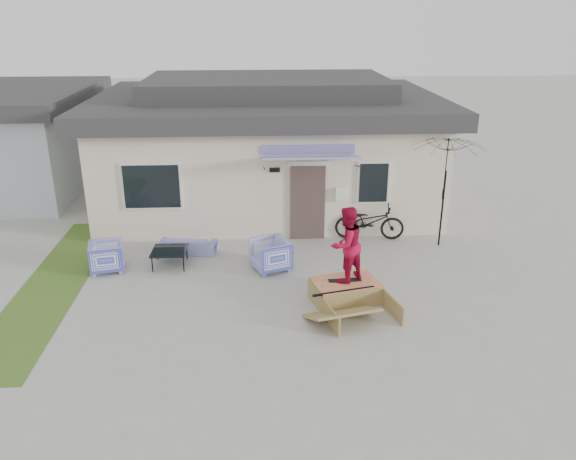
{
  "coord_description": "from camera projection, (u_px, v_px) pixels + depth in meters",
  "views": [
    {
      "loc": [
        -0.42,
        -10.36,
        6.04
      ],
      "look_at": [
        0.3,
        1.8,
        1.3
      ],
      "focal_mm": 35.54,
      "sensor_mm": 36.0,
      "label": 1
    }
  ],
  "objects": [
    {
      "name": "grass_strip",
      "position": [
        55.0,
        283.0,
        13.42
      ],
      "size": [
        1.4,
        8.0,
        0.01
      ],
      "primitive_type": "cube",
      "color": "#3D6021",
      "rests_on": "ground"
    },
    {
      "name": "bicycle",
      "position": [
        370.0,
        218.0,
        15.82
      ],
      "size": [
        1.99,
        0.9,
        1.23
      ],
      "primitive_type": "imported",
      "rotation": [
        0.0,
        0.0,
        1.45
      ],
      "color": "black",
      "rests_on": "ground"
    },
    {
      "name": "patio_umbrella",
      "position": [
        445.0,
        184.0,
        14.97
      ],
      "size": [
        1.96,
        1.82,
        2.2
      ],
      "color": "black",
      "rests_on": "ground"
    },
    {
      "name": "loveseat",
      "position": [
        188.0,
        242.0,
        15.04
      ],
      "size": [
        1.56,
        0.65,
        0.59
      ],
      "primitive_type": "imported",
      "rotation": [
        0.0,
        0.0,
        3.01
      ],
      "color": "#2D35A7",
      "rests_on": "ground"
    },
    {
      "name": "ground",
      "position": [
        279.0,
        320.0,
        11.85
      ],
      "size": [
        90.0,
        90.0,
        0.0
      ],
      "primitive_type": "plane",
      "color": "#A3A398",
      "rests_on": "ground"
    },
    {
      "name": "coffee_table",
      "position": [
        170.0,
        258.0,
        14.29
      ],
      "size": [
        0.87,
        0.87,
        0.42
      ],
      "primitive_type": "cube",
      "rotation": [
        0.0,
        0.0,
        -0.03
      ],
      "color": "black",
      "rests_on": "ground"
    },
    {
      "name": "skate_ramp",
      "position": [
        345.0,
        291.0,
        12.55
      ],
      "size": [
        1.8,
        2.14,
        0.46
      ],
      "primitive_type": null,
      "rotation": [
        0.0,
        0.0,
        0.24
      ],
      "color": "olive",
      "rests_on": "ground"
    },
    {
      "name": "skateboard",
      "position": [
        345.0,
        280.0,
        12.5
      ],
      "size": [
        0.73,
        0.21,
        0.05
      ],
      "primitive_type": "cube",
      "rotation": [
        0.0,
        0.0,
        0.05
      ],
      "color": "black",
      "rests_on": "skate_ramp"
    },
    {
      "name": "house",
      "position": [
        268.0,
        143.0,
        18.59
      ],
      "size": [
        10.8,
        8.49,
        4.1
      ],
      "color": "beige",
      "rests_on": "ground"
    },
    {
      "name": "armchair_right",
      "position": [
        271.0,
        253.0,
        13.99
      ],
      "size": [
        1.05,
        1.08,
        0.87
      ],
      "primitive_type": "imported",
      "rotation": [
        0.0,
        0.0,
        -1.2
      ],
      "color": "#2D35A7",
      "rests_on": "ground"
    },
    {
      "name": "armchair_left",
      "position": [
        107.0,
        255.0,
        13.96
      ],
      "size": [
        0.89,
        0.93,
        0.81
      ],
      "primitive_type": "imported",
      "rotation": [
        0.0,
        0.0,
        1.78
      ],
      "color": "#2D35A7",
      "rests_on": "ground"
    },
    {
      "name": "skater",
      "position": [
        346.0,
        243.0,
        12.19
      ],
      "size": [
        1.04,
        1.01,
        1.69
      ],
      "primitive_type": "imported",
      "rotation": [
        0.0,
        0.0,
        3.78
      ],
      "color": "#A60B2E",
      "rests_on": "skateboard"
    }
  ]
}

